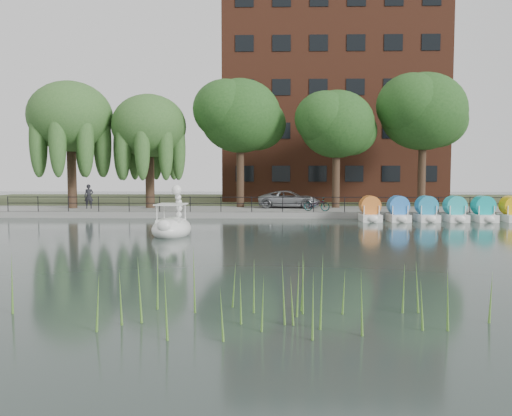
{
  "coord_description": "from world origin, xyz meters",
  "views": [
    {
      "loc": [
        1.05,
        -18.94,
        2.9
      ],
      "look_at": [
        0.5,
        4.0,
        1.3
      ],
      "focal_mm": 35.0,
      "sensor_mm": 36.0,
      "label": 1
    }
  ],
  "objects_px": {
    "swan_boat": "(172,224)",
    "pedestrian": "(89,195)",
    "bicycle": "(317,203)",
    "minivan": "(289,198)"
  },
  "relations": [
    {
      "from": "swan_boat",
      "to": "pedestrian",
      "type": "bearing_deg",
      "value": 129.82
    },
    {
      "from": "bicycle",
      "to": "swan_boat",
      "type": "relative_size",
      "value": 0.59
    },
    {
      "from": "minivan",
      "to": "bicycle",
      "type": "distance_m",
      "value": 3.48
    },
    {
      "from": "minivan",
      "to": "pedestrian",
      "type": "distance_m",
      "value": 14.28
    },
    {
      "from": "bicycle",
      "to": "swan_boat",
      "type": "bearing_deg",
      "value": 157.38
    },
    {
      "from": "bicycle",
      "to": "swan_boat",
      "type": "distance_m",
      "value": 12.63
    },
    {
      "from": "minivan",
      "to": "swan_boat",
      "type": "distance_m",
      "value": 14.36
    },
    {
      "from": "bicycle",
      "to": "minivan",
      "type": "bearing_deg",
      "value": 44.15
    },
    {
      "from": "bicycle",
      "to": "pedestrian",
      "type": "bearing_deg",
      "value": 98.31
    },
    {
      "from": "minivan",
      "to": "bicycle",
      "type": "xyz_separation_m",
      "value": [
        1.69,
        -3.04,
        -0.21
      ]
    }
  ]
}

